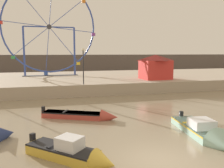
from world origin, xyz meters
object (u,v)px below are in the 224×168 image
motorboat_seafoam (206,133)px  carnival_booth_red_striped (155,66)px  ferris_wheel_blue_frame (49,28)px  motorboat_mustard_yellow (74,153)px  promenade_lamp_near (83,61)px  motorboat_faded_red (84,115)px

motorboat_seafoam → carnival_booth_red_striped: size_ratio=1.39×
ferris_wheel_blue_frame → carnival_booth_red_striped: (13.58, -8.63, -5.49)m
motorboat_seafoam → carnival_booth_red_striped: bearing=170.2°
motorboat_mustard_yellow → promenade_lamp_near: size_ratio=1.01×
ferris_wheel_blue_frame → carnival_booth_red_striped: 17.00m
motorboat_mustard_yellow → ferris_wheel_blue_frame: bearing=135.5°
motorboat_faded_red → motorboat_seafoam: bearing=-18.2°
motorboat_faded_red → motorboat_seafoam: motorboat_seafoam is taller
promenade_lamp_near → motorboat_faded_red: bearing=-98.2°
motorboat_mustard_yellow → promenade_lamp_near: promenade_lamp_near is taller
motorboat_seafoam → ferris_wheel_blue_frame: (-8.21, 26.83, 8.27)m
motorboat_faded_red → carnival_booth_red_striped: carnival_booth_red_striped is taller
motorboat_seafoam → promenade_lamp_near: promenade_lamp_near is taller
carnival_booth_red_striped → ferris_wheel_blue_frame: bearing=145.4°
ferris_wheel_blue_frame → promenade_lamp_near: (3.40, -11.66, -4.57)m
motorboat_faded_red → motorboat_seafoam: 8.57m
motorboat_seafoam → motorboat_faded_red: bearing=-127.7°
ferris_wheel_blue_frame → promenade_lamp_near: ferris_wheel_blue_frame is taller
motorboat_seafoam → motorboat_mustard_yellow: (-7.66, -0.95, 0.05)m
motorboat_faded_red → carnival_booth_red_striped: size_ratio=1.36×
carnival_booth_red_striped → promenade_lamp_near: 10.66m
motorboat_mustard_yellow → promenade_lamp_near: (2.85, 16.11, 3.65)m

